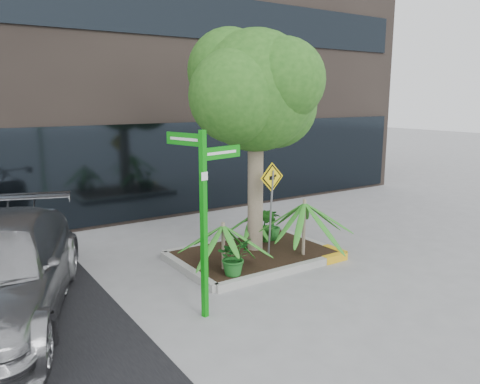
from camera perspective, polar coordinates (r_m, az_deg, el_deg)
ground at (r=9.77m, az=1.77°, el=-8.81°), size 80.00×80.00×0.00m
planter at (r=10.08m, az=1.94°, el=-7.57°), size 3.35×2.36×0.15m
tree at (r=9.79m, az=1.90°, el=12.18°), size 3.20×2.84×4.81m
palm_front at (r=9.68m, az=7.87°, el=-1.32°), size 1.34×1.34×1.49m
palm_left at (r=8.86m, az=-2.07°, el=-4.09°), size 1.03×1.03×1.15m
palm_back at (r=10.44m, az=1.57°, el=-2.83°), size 0.80×0.80×0.88m
shrub_a at (r=8.72m, az=-0.82°, el=-7.90°), size 0.76×0.76×0.69m
shrub_b at (r=10.83m, az=3.91°, el=-3.98°), size 0.56×0.56×0.72m
shrub_c at (r=9.00m, az=-0.11°, el=-7.61°), size 0.40×0.40×0.59m
shrub_d at (r=10.66m, az=3.33°, el=-4.05°), size 0.50×0.50×0.78m
street_sign_post at (r=7.11m, az=-4.46°, el=-1.39°), size 0.99×0.85×2.92m
cattle_sign at (r=9.51m, az=3.85°, el=-0.17°), size 0.60×0.15×1.96m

